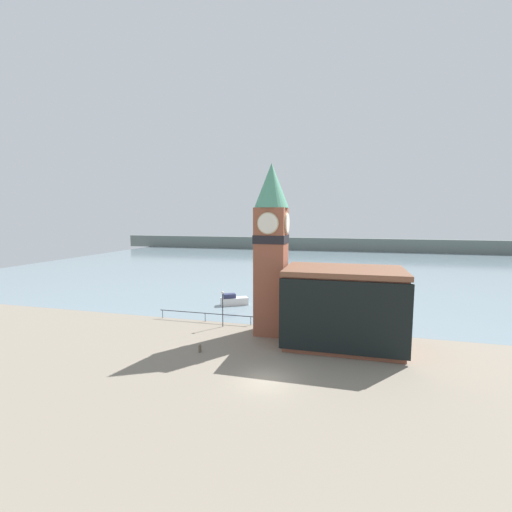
% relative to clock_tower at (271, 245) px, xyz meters
% --- Properties ---
extents(ground_plane, '(160.00, 160.00, 0.00)m').
position_rel_clock_tower_xyz_m(ground_plane, '(1.98, -11.24, -9.98)').
color(ground_plane, gray).
extents(water, '(160.00, 120.00, 0.00)m').
position_rel_clock_tower_xyz_m(water, '(1.98, 62.36, -9.98)').
color(water, gray).
rests_on(water, ground_plane).
extents(far_shoreline, '(180.00, 3.00, 5.00)m').
position_rel_clock_tower_xyz_m(far_shoreline, '(1.98, 102.36, -7.48)').
color(far_shoreline, slate).
rests_on(far_shoreline, water).
extents(pier_railing, '(12.48, 0.08, 1.09)m').
position_rel_clock_tower_xyz_m(pier_railing, '(-8.89, 2.11, -9.02)').
color(pier_railing, '#232328').
rests_on(pier_railing, ground_plane).
extents(clock_tower, '(3.77, 3.77, 18.79)m').
position_rel_clock_tower_xyz_m(clock_tower, '(0.00, 0.00, 0.00)').
color(clock_tower, brown).
rests_on(clock_tower, ground_plane).
extents(pier_building, '(11.77, 7.68, 7.90)m').
position_rel_clock_tower_xyz_m(pier_building, '(7.82, -1.67, -6.01)').
color(pier_building, brown).
rests_on(pier_building, ground_plane).
extents(boat_near, '(4.22, 3.24, 1.73)m').
position_rel_clock_tower_xyz_m(boat_near, '(-8.03, 10.81, -9.30)').
color(boat_near, silver).
rests_on(boat_near, water).
extents(mooring_bollard_near, '(0.29, 0.29, 0.77)m').
position_rel_clock_tower_xyz_m(mooring_bollard_near, '(-5.48, -7.19, -9.56)').
color(mooring_bollard_near, brown).
rests_on(mooring_bollard_near, ground_plane).
extents(lamp_post, '(0.32, 0.32, 4.32)m').
position_rel_clock_tower_xyz_m(lamp_post, '(-6.03, 0.71, -7.00)').
color(lamp_post, black).
rests_on(lamp_post, ground_plane).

